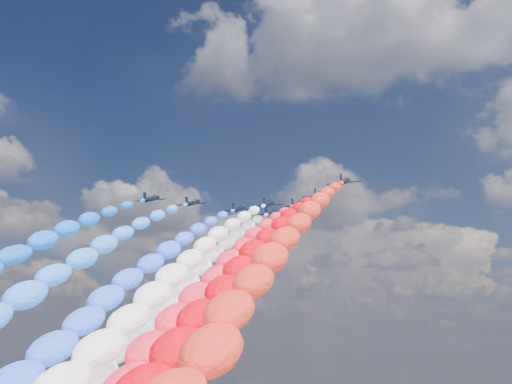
% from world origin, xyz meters
% --- Properties ---
extents(jet_0, '(9.12, 11.95, 5.90)m').
position_xyz_m(jet_0, '(-26.30, -5.83, 102.38)').
color(jet_0, black).
extents(jet_1, '(8.68, 11.64, 5.90)m').
position_xyz_m(jet_1, '(-17.91, 2.19, 102.38)').
color(jet_1, black).
extents(trail_1, '(6.34, 102.81, 56.92)m').
position_xyz_m(trail_1, '(-17.91, -50.54, 75.58)').
color(trail_1, '#2B76FF').
extents(jet_2, '(8.43, 11.45, 5.90)m').
position_xyz_m(jet_2, '(-8.67, 13.37, 102.38)').
color(jet_2, black).
extents(trail_2, '(6.34, 102.81, 56.92)m').
position_xyz_m(trail_2, '(-8.67, -39.36, 75.58)').
color(trail_2, '#315AFF').
extents(jet_3, '(8.66, 11.62, 5.90)m').
position_xyz_m(jet_3, '(1.41, 10.49, 102.38)').
color(jet_3, black).
extents(trail_3, '(6.34, 102.81, 56.92)m').
position_xyz_m(trail_3, '(1.41, -42.24, 75.58)').
color(trail_3, white).
extents(jet_4, '(8.95, 11.83, 5.90)m').
position_xyz_m(jet_4, '(-1.50, 21.50, 102.38)').
color(jet_4, black).
extents(trail_4, '(6.34, 102.81, 56.92)m').
position_xyz_m(trail_4, '(-1.50, -31.23, 75.58)').
color(trail_4, white).
extents(jet_5, '(8.63, 11.60, 5.90)m').
position_xyz_m(jet_5, '(8.59, 13.75, 102.38)').
color(jet_5, black).
extents(trail_5, '(6.34, 102.81, 56.92)m').
position_xyz_m(trail_5, '(8.59, -38.98, 75.58)').
color(trail_5, '#FC1E39').
extents(jet_6, '(8.73, 11.68, 5.90)m').
position_xyz_m(jet_6, '(16.97, 4.99, 102.38)').
color(jet_6, black).
extents(trail_6, '(6.34, 102.81, 56.92)m').
position_xyz_m(trail_6, '(16.97, -47.74, 75.58)').
color(trail_6, red).
extents(jet_7, '(8.60, 11.58, 5.90)m').
position_xyz_m(jet_7, '(26.13, -6.05, 102.38)').
color(jet_7, black).
extents(trail_7, '(6.34, 102.81, 56.92)m').
position_xyz_m(trail_7, '(26.13, -58.78, 75.58)').
color(trail_7, red).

